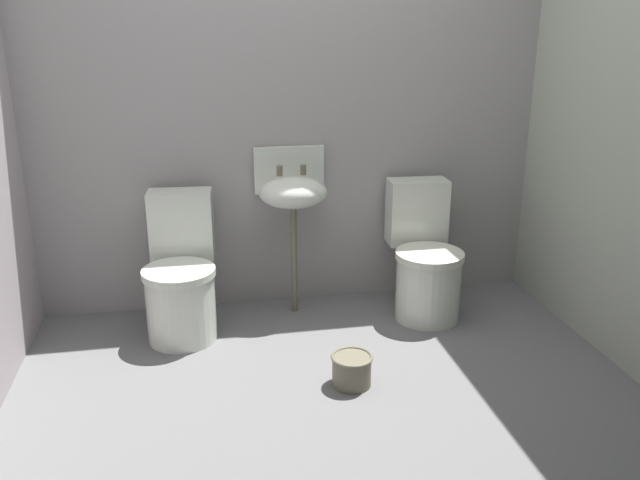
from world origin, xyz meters
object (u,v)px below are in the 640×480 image
at_px(toilet_left, 181,280).
at_px(bucket, 352,369).
at_px(sink, 293,191).
at_px(toilet_right, 425,263).

xyz_separation_m(toilet_left, bucket, (0.81, -0.74, -0.24)).
bearing_deg(bucket, sink, 98.81).
bearing_deg(toilet_right, bucket, 52.76).
distance_m(toilet_left, sink, 0.82).
xyz_separation_m(toilet_left, sink, (0.67, 0.19, 0.43)).
bearing_deg(toilet_left, toilet_right, -175.43).
bearing_deg(toilet_right, sink, -11.10).
xyz_separation_m(toilet_right, bucket, (-0.62, -0.74, -0.24)).
distance_m(toilet_right, bucket, 1.00).
relative_size(sink, bucket, 4.77).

